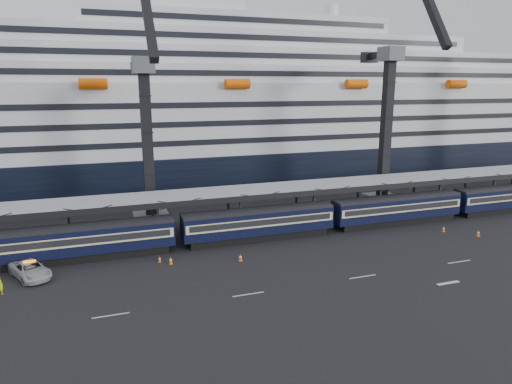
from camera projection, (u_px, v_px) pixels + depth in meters
ground at (359, 260)px, 49.73m from camera, size 260.00×260.00×0.00m
lane_markings at (454, 268)px, 47.51m from camera, size 111.00×4.27×0.02m
train at (284, 220)px, 56.94m from camera, size 133.05×3.00×4.05m
canopy at (305, 187)px, 61.40m from camera, size 130.00×6.25×5.53m
cruise_ship at (231, 118)px, 88.86m from camera, size 214.09×28.84×34.00m
crane_dark_near at (147, 139)px, 57.73m from camera, size 4.50×17.75×35.08m
crane_dark_mid at (388, 121)px, 67.62m from camera, size 4.50×18.24×39.64m
pickup_truck at (30, 270)px, 45.09m from camera, size 4.87×6.30×1.59m
worker at (0, 285)px, 41.44m from camera, size 0.77×0.67×1.77m
traffic_cone_b at (160, 259)px, 49.13m from camera, size 0.34×0.34×0.69m
traffic_cone_c at (171, 260)px, 48.56m from camera, size 0.42×0.42×0.83m
traffic_cone_d at (240, 257)px, 49.45m from camera, size 0.41×0.41×0.82m
traffic_cone_e at (478, 233)px, 57.47m from camera, size 0.44×0.44×0.87m
traffic_cone_f at (444, 229)px, 59.30m from camera, size 0.40×0.40×0.80m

